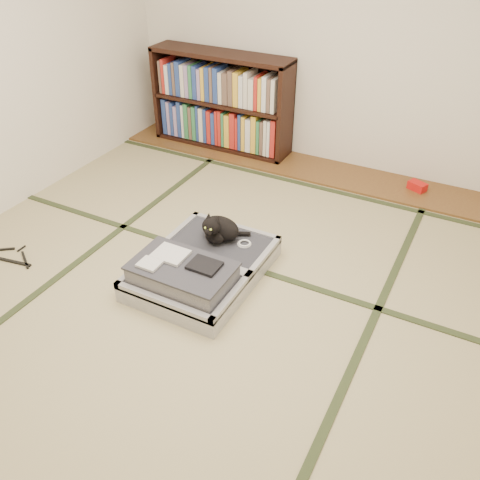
% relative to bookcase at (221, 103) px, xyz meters
% --- Properties ---
extents(floor, '(4.50, 4.50, 0.00)m').
position_rel_bookcase_xyz_m(floor, '(1.06, -2.07, -0.45)').
color(floor, tan).
rests_on(floor, ground).
extents(wood_strip, '(4.00, 0.50, 0.02)m').
position_rel_bookcase_xyz_m(wood_strip, '(1.06, -0.07, -0.44)').
color(wood_strip, brown).
rests_on(wood_strip, ground).
extents(red_item, '(0.17, 0.14, 0.07)m').
position_rel_bookcase_xyz_m(red_item, '(1.95, -0.04, -0.40)').
color(red_item, red).
rests_on(red_item, wood_strip).
extents(room_shell, '(4.50, 4.50, 4.50)m').
position_rel_bookcase_xyz_m(room_shell, '(1.06, -2.07, 1.01)').
color(room_shell, white).
rests_on(room_shell, ground).
extents(tatami_borders, '(4.00, 4.50, 0.01)m').
position_rel_bookcase_xyz_m(tatami_borders, '(1.06, -1.57, -0.45)').
color(tatami_borders, '#2D381E').
rests_on(tatami_borders, ground).
extents(bookcase, '(1.40, 0.32, 0.92)m').
position_rel_bookcase_xyz_m(bookcase, '(0.00, 0.00, 0.00)').
color(bookcase, black).
rests_on(bookcase, wood_strip).
extents(suitcase, '(0.72, 0.96, 0.28)m').
position_rel_bookcase_xyz_m(suitcase, '(0.93, -1.94, -0.35)').
color(suitcase, '#ABABB0').
rests_on(suitcase, floor).
extents(cat, '(0.32, 0.32, 0.26)m').
position_rel_bookcase_xyz_m(cat, '(0.91, -1.65, -0.22)').
color(cat, black).
rests_on(cat, suitcase).
extents(cable_coil, '(0.10, 0.10, 0.02)m').
position_rel_bookcase_xyz_m(cable_coil, '(1.09, -1.61, -0.30)').
color(cable_coil, white).
rests_on(cable_coil, suitcase).
extents(hanger, '(0.45, 0.24, 0.01)m').
position_rel_bookcase_xyz_m(hanger, '(-0.41, -2.37, -0.44)').
color(hanger, black).
rests_on(hanger, floor).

